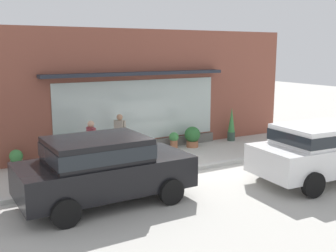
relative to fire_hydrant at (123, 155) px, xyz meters
The scene contains 14 objects.
ground_plane 1.83m from the fire_hydrant, 34.99° to the right, with size 60.00×60.00×0.00m, color #B2AFA8.
curb_strip 1.93m from the fire_hydrant, 39.96° to the right, with size 14.00×0.24×0.12m, color #B2B2AD.
storefront 3.14m from the fire_hydrant, 56.28° to the left, with size 14.00×0.81×4.52m.
fire_hydrant is the anchor object (origin of this frame).
pedestrian_with_handbag 1.10m from the fire_hydrant, 151.38° to the left, with size 0.21×0.68×1.59m.
pedestrian_passerby 1.40m from the fire_hydrant, 70.71° to the left, with size 0.34×0.41×1.58m.
parked_car_white 6.03m from the fire_hydrant, 41.11° to the right, with size 4.48×2.33×1.66m.
parked_car_black 2.95m from the fire_hydrant, 124.13° to the right, with size 4.28×2.15×1.68m.
potted_plant_low_front 5.86m from the fire_hydrant, 15.61° to the left, with size 0.32×0.32×1.40m.
potted_plant_corner_tall 3.39m from the fire_hydrant, 151.25° to the left, with size 0.42×0.42×0.66m.
potted_plant_window_left 2.36m from the fire_hydrant, 148.67° to the left, with size 0.28×0.28×0.64m.
potted_plant_trailing_edge 3.88m from the fire_hydrant, 21.96° to the left, with size 0.62×0.62×0.81m.
potted_plant_doorstep 3.17m from the fire_hydrant, 28.50° to the left, with size 0.37×0.37×0.66m.
potted_plant_by_entrance 1.97m from the fire_hydrant, 129.86° to the left, with size 0.58×0.58×0.89m.
Camera 1 is at (-6.56, -10.57, 3.76)m, focal length 43.61 mm.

